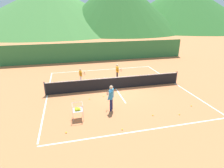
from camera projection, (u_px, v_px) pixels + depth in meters
name	position (u px, v px, depth m)	size (l,w,h in m)	color
ground_plane	(116.00, 89.00, 14.65)	(120.00, 120.00, 0.00)	#C67042
line_baseline_near	(144.00, 130.00, 9.47)	(10.40, 0.08, 0.01)	white
line_baseline_far	(103.00, 70.00, 19.53)	(10.40, 0.08, 0.01)	white
line_sideline_west	(47.00, 95.00, 13.50)	(0.08, 11.11, 0.01)	white
line_sideline_east	(174.00, 83.00, 15.80)	(0.08, 11.11, 0.01)	white
line_service_center	(116.00, 89.00, 14.65)	(0.08, 5.20, 0.01)	white
tennis_net	(116.00, 83.00, 14.47)	(10.70, 0.08, 1.05)	#333338
instructor	(111.00, 95.00, 11.13)	(0.50, 0.82, 1.62)	#191E4C
student_0	(81.00, 74.00, 15.80)	(0.48, 0.55, 1.20)	silver
student_1	(117.00, 70.00, 16.59)	(0.41, 0.66, 1.34)	black
ball_cart	(77.00, 109.00, 10.32)	(0.58, 0.58, 0.90)	#B7B7BC
tennis_ball_0	(153.00, 115.00, 10.80)	(0.07, 0.07, 0.07)	yellow
tennis_ball_1	(191.00, 106.00, 11.89)	(0.07, 0.07, 0.07)	yellow
tennis_ball_2	(89.00, 99.00, 12.83)	(0.07, 0.07, 0.07)	yellow
tennis_ball_3	(122.00, 129.00, 9.49)	(0.07, 0.07, 0.07)	yellow
tennis_ball_4	(104.00, 96.00, 13.28)	(0.07, 0.07, 0.07)	yellow
tennis_ball_5	(66.00, 133.00, 9.24)	(0.07, 0.07, 0.07)	yellow
tennis_ball_6	(179.00, 114.00, 10.88)	(0.07, 0.07, 0.07)	yellow
tennis_ball_7	(73.00, 99.00, 12.84)	(0.07, 0.07, 0.07)	yellow
windscreen_fence	(97.00, 52.00, 22.68)	(22.89, 0.08, 2.31)	#33753D
hill_0	(181.00, 6.00, 68.36)	(52.31, 52.31, 15.81)	#2D6628
hill_1	(118.00, 3.00, 57.82)	(40.12, 40.12, 16.72)	#2D6628
hill_2	(51.00, 8.00, 61.49)	(58.25, 58.25, 14.15)	#427A38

